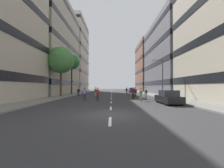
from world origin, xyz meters
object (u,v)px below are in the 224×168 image
at_px(skater_2, 136,91).
at_px(skater_8, 96,91).
at_px(skater_7, 134,92).
at_px(streetlamp_right, 161,74).
at_px(skater_1, 127,90).
at_px(skater_5, 147,93).
at_px(skater_3, 85,93).
at_px(parked_car_mid, 169,98).
at_px(skater_6, 98,93).
at_px(skater_4, 79,91).
at_px(street_tree_near, 72,62).
at_px(skater_0, 141,93).
at_px(parked_car_near, 132,90).
at_px(street_tree_mid, 62,60).

distance_m(skater_2, skater_8, 7.48).
bearing_deg(skater_7, streetlamp_right, 26.63).
bearing_deg(skater_8, skater_1, 50.82).
height_order(skater_5, skater_7, same).
height_order(skater_3, skater_7, same).
distance_m(parked_car_mid, skater_6, 9.39).
xyz_separation_m(skater_4, skater_5, (11.46, -6.17, 0.00)).
distance_m(street_tree_near, skater_2, 16.92).
xyz_separation_m(skater_6, skater_7, (5.35, 2.44, 0.03)).
xyz_separation_m(street_tree_near, skater_8, (6.27, -6.50, -6.56)).
bearing_deg(skater_2, skater_0, -93.27).
distance_m(skater_7, skater_8, 8.05).
xyz_separation_m(streetlamp_right, skater_0, (-4.59, -5.96, -3.12)).
bearing_deg(parked_car_near, streetlamp_right, -84.23).
bearing_deg(street_tree_mid, skater_7, -17.28).
xyz_separation_m(skater_1, skater_5, (1.47, -14.27, 0.00)).
distance_m(streetlamp_right, skater_8, 12.21).
bearing_deg(skater_3, skater_7, 27.51).
xyz_separation_m(skater_2, skater_6, (-6.31, -6.29, -0.03)).
height_order(skater_4, skater_7, same).
distance_m(skater_6, skater_8, 7.34).
xyz_separation_m(skater_4, skater_8, (3.28, -0.13, 0.00)).
distance_m(street_tree_near, skater_7, 18.25).
xyz_separation_m(skater_0, skater_4, (-10.28, 8.33, 0.00)).
bearing_deg(skater_5, streetlamp_right, 48.10).
bearing_deg(skater_8, skater_3, -93.54).
height_order(skater_6, skater_8, same).
xyz_separation_m(parked_car_near, street_tree_near, (-15.67, -13.02, 6.88)).
height_order(skater_3, skater_6, same).
height_order(skater_5, skater_6, same).
height_order(parked_car_near, street_tree_mid, street_tree_mid).
distance_m(parked_car_near, skater_0, 27.83).
relative_size(skater_2, skater_6, 1.00).
height_order(skater_3, skater_5, same).
height_order(parked_car_near, street_tree_near, street_tree_near).
height_order(skater_1, skater_8, same).
distance_m(parked_car_near, skater_6, 28.04).
relative_size(skater_6, skater_7, 1.00).
distance_m(skater_0, skater_1, 16.44).
bearing_deg(skater_7, skater_1, 88.84).
distance_m(skater_2, skater_5, 5.13).
bearing_deg(skater_8, streetlamp_right, -10.94).
bearing_deg(street_tree_near, skater_8, -46.03).
height_order(parked_car_mid, skater_6, skater_6).
bearing_deg(skater_1, skater_3, -113.44).
bearing_deg(skater_5, skater_6, -170.26).
xyz_separation_m(street_tree_mid, skater_1, (12.98, 9.10, -5.75)).
xyz_separation_m(skater_0, skater_1, (-0.29, 16.44, 0.00)).
bearing_deg(skater_2, streetlamp_right, -16.89).
distance_m(streetlamp_right, skater_7, 6.55).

